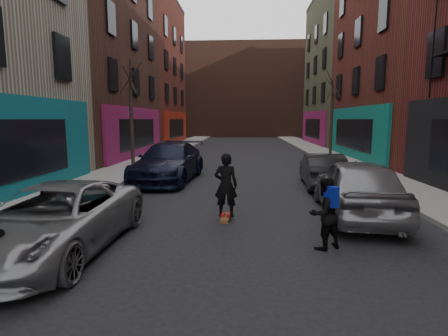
# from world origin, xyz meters

# --- Properties ---
(sidewalk_left) EXTENTS (2.50, 84.00, 0.13)m
(sidewalk_left) POSITION_xyz_m (-6.25, 30.00, 0.07)
(sidewalk_left) COLOR gray
(sidewalk_left) RESTS_ON ground
(sidewalk_right) EXTENTS (2.50, 84.00, 0.13)m
(sidewalk_right) POSITION_xyz_m (6.25, 30.00, 0.07)
(sidewalk_right) COLOR gray
(sidewalk_right) RESTS_ON ground
(building_far) EXTENTS (40.00, 10.00, 14.00)m
(building_far) POSITION_xyz_m (0.00, 56.00, 7.00)
(building_far) COLOR #47281E
(building_far) RESTS_ON ground
(tree_left_far) EXTENTS (2.00, 2.00, 6.50)m
(tree_left_far) POSITION_xyz_m (-6.20, 18.00, 3.38)
(tree_left_far) COLOR black
(tree_left_far) RESTS_ON sidewalk_left
(tree_right_far) EXTENTS (2.00, 2.00, 6.80)m
(tree_right_far) POSITION_xyz_m (6.20, 24.00, 3.53)
(tree_right_far) COLOR black
(tree_right_far) RESTS_ON sidewalk_right
(parked_left_far) EXTENTS (2.41, 5.02, 1.38)m
(parked_left_far) POSITION_xyz_m (-3.78, 5.49, 0.69)
(parked_left_far) COLOR gray
(parked_left_far) RESTS_ON ground
(parked_left_end) EXTENTS (2.70, 5.87, 1.66)m
(parked_left_end) POSITION_xyz_m (-3.26, 13.91, 0.83)
(parked_left_end) COLOR black
(parked_left_end) RESTS_ON ground
(parked_right_far) EXTENTS (2.46, 5.06, 1.66)m
(parked_right_far) POSITION_xyz_m (3.20, 8.56, 0.83)
(parked_right_far) COLOR gray
(parked_right_far) RESTS_ON ground
(parked_right_end) EXTENTS (1.68, 4.19, 1.36)m
(parked_right_end) POSITION_xyz_m (3.20, 12.89, 0.68)
(parked_right_end) COLOR black
(parked_right_end) RESTS_ON ground
(skateboard) EXTENTS (0.27, 0.81, 0.10)m
(skateboard) POSITION_xyz_m (-0.43, 7.98, 0.05)
(skateboard) COLOR brown
(skateboard) RESTS_ON ground
(skateboarder) EXTENTS (0.65, 0.45, 1.72)m
(skateboarder) POSITION_xyz_m (-0.43, 7.98, 0.96)
(skateboarder) COLOR black
(skateboarder) RESTS_ON skateboard
(pedestrian) EXTENTS (0.92, 0.86, 1.51)m
(pedestrian) POSITION_xyz_m (1.74, 5.97, 0.77)
(pedestrian) COLOR black
(pedestrian) RESTS_ON ground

